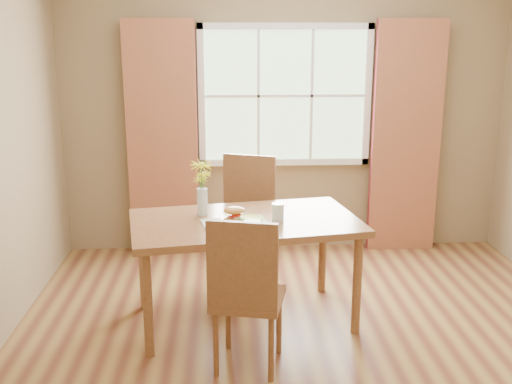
{
  "coord_description": "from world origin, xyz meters",
  "views": [
    {
      "loc": [
        -0.56,
        -3.76,
        2.06
      ],
      "look_at": [
        -0.35,
        0.26,
        1.0
      ],
      "focal_mm": 42.0,
      "sensor_mm": 36.0,
      "label": 1
    }
  ],
  "objects": [
    {
      "name": "curtain_left",
      "position": [
        -1.15,
        1.78,
        1.1
      ],
      "size": [
        0.65,
        0.08,
        2.2
      ],
      "primitive_type": "cube",
      "color": "maroon",
      "rests_on": "room"
    },
    {
      "name": "water_glass",
      "position": [
        -0.2,
        0.27,
        0.84
      ],
      "size": [
        0.09,
        0.09,
        0.13
      ],
      "color": "silver",
      "rests_on": "dining_table"
    },
    {
      "name": "room",
      "position": [
        0.0,
        0.0,
        1.35
      ],
      "size": [
        4.24,
        3.84,
        2.74
      ],
      "color": "olive",
      "rests_on": "ground"
    },
    {
      "name": "chair_near",
      "position": [
        -0.45,
        -0.39,
        0.56
      ],
      "size": [
        0.51,
        0.51,
        1.02
      ],
      "rotation": [
        0.0,
        0.0,
        -0.23
      ],
      "color": "brown",
      "rests_on": "room"
    },
    {
      "name": "flower_vase",
      "position": [
        -0.74,
        0.45,
        1.02
      ],
      "size": [
        0.16,
        0.16,
        0.4
      ],
      "color": "silver",
      "rests_on": "dining_table"
    },
    {
      "name": "chair_far",
      "position": [
        -0.4,
        1.02,
        0.6
      ],
      "size": [
        0.58,
        0.58,
        1.09
      ],
      "rotation": [
        0.0,
        0.0,
        -0.34
      ],
      "color": "brown",
      "rests_on": "room"
    },
    {
      "name": "placemat",
      "position": [
        -0.49,
        0.2,
        0.78
      ],
      "size": [
        0.51,
        0.42,
        0.01
      ],
      "primitive_type": "cube",
      "rotation": [
        0.0,
        0.0,
        0.21
      ],
      "color": "beige",
      "rests_on": "dining_table"
    },
    {
      "name": "dining_table",
      "position": [
        -0.43,
        0.31,
        0.7
      ],
      "size": [
        1.73,
        1.16,
        0.78
      ],
      "rotation": [
        0.0,
        0.0,
        0.17
      ],
      "color": "brown",
      "rests_on": "room"
    },
    {
      "name": "curtain_right",
      "position": [
        1.15,
        1.78,
        1.1
      ],
      "size": [
        0.65,
        0.08,
        2.2
      ],
      "primitive_type": "cube",
      "color": "maroon",
      "rests_on": "room"
    },
    {
      "name": "window",
      "position": [
        0.0,
        1.87,
        1.5
      ],
      "size": [
        1.62,
        0.06,
        1.32
      ],
      "color": "#98BC8E",
      "rests_on": "room"
    },
    {
      "name": "plate",
      "position": [
        -0.46,
        0.21,
        0.79
      ],
      "size": [
        0.32,
        0.32,
        0.01
      ],
      "primitive_type": "cube",
      "rotation": [
        0.0,
        0.0,
        -0.16
      ],
      "color": "#95B42D",
      "rests_on": "placemat"
    },
    {
      "name": "croissant_sandwich",
      "position": [
        -0.51,
        0.18,
        0.86
      ],
      "size": [
        0.17,
        0.12,
        0.12
      ],
      "rotation": [
        0.0,
        0.0,
        0.11
      ],
      "color": "#E5954E",
      "rests_on": "plate"
    }
  ]
}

